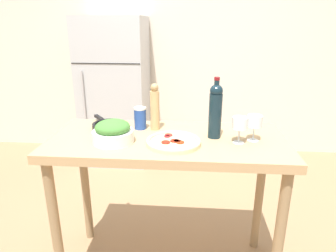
% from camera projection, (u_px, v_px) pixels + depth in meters
% --- Properties ---
extents(wall_back, '(6.40, 0.09, 2.60)m').
position_uv_depth(wall_back, '(182.00, 44.00, 3.51)').
color(wall_back, silver).
rests_on(wall_back, ground_plane).
extents(refrigerator, '(0.71, 0.67, 1.61)m').
position_uv_depth(refrigerator, '(115.00, 92.00, 3.38)').
color(refrigerator, '#B7BCC1').
rests_on(refrigerator, ground_plane).
extents(prep_counter, '(1.34, 0.61, 0.91)m').
position_uv_depth(prep_counter, '(168.00, 157.00, 1.74)').
color(prep_counter, tan).
rests_on(prep_counter, ground_plane).
extents(wine_bottle, '(0.07, 0.07, 0.34)m').
position_uv_depth(wine_bottle, '(215.00, 110.00, 1.66)').
color(wine_bottle, '#142833').
rests_on(wine_bottle, prep_counter).
extents(wine_glass_near, '(0.08, 0.08, 0.15)m').
position_uv_depth(wine_glass_near, '(240.00, 124.00, 1.59)').
color(wine_glass_near, silver).
rests_on(wine_glass_near, prep_counter).
extents(wine_glass_far, '(0.08, 0.08, 0.15)m').
position_uv_depth(wine_glass_far, '(255.00, 122.00, 1.63)').
color(wine_glass_far, silver).
rests_on(wine_glass_far, prep_counter).
extents(pepper_mill, '(0.06, 0.06, 0.28)m').
position_uv_depth(pepper_mill, '(155.00, 108.00, 1.80)').
color(pepper_mill, tan).
rests_on(pepper_mill, prep_counter).
extents(salad_bowl, '(0.22, 0.22, 0.13)m').
position_uv_depth(salad_bowl, '(113.00, 132.00, 1.62)').
color(salad_bowl, white).
rests_on(salad_bowl, prep_counter).
extents(homemade_pizza, '(0.30, 0.30, 0.03)m').
position_uv_depth(homemade_pizza, '(173.00, 142.00, 1.61)').
color(homemade_pizza, beige).
rests_on(homemade_pizza, prep_counter).
extents(salt_canister, '(0.07, 0.07, 0.14)m').
position_uv_depth(salt_canister, '(140.00, 118.00, 1.83)').
color(salt_canister, '#284CA3').
rests_on(salt_canister, prep_counter).
extents(cast_iron_skillet, '(0.25, 0.29, 0.03)m').
position_uv_depth(cast_iron_skillet, '(109.00, 125.00, 1.86)').
color(cast_iron_skillet, black).
rests_on(cast_iron_skillet, prep_counter).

